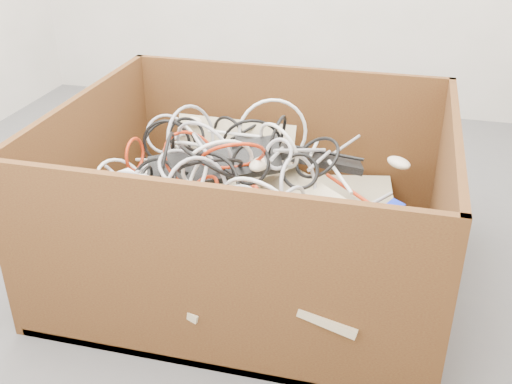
% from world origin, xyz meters
% --- Properties ---
extents(ground, '(3.00, 3.00, 0.00)m').
position_xyz_m(ground, '(0.00, 0.00, 0.00)').
color(ground, '#565659').
rests_on(ground, ground).
extents(cardboard_box, '(1.26, 1.05, 0.61)m').
position_xyz_m(cardboard_box, '(0.24, -0.22, 0.15)').
color(cardboard_box, '#421F10').
rests_on(cardboard_box, ground).
extents(keyboard_pile, '(0.95, 0.97, 0.35)m').
position_xyz_m(keyboard_pile, '(0.25, -0.23, 0.28)').
color(keyboard_pile, '#C2B489').
rests_on(keyboard_pile, cardboard_box).
extents(mice_scatter, '(0.97, 0.75, 0.19)m').
position_xyz_m(mice_scatter, '(0.23, -0.23, 0.33)').
color(mice_scatter, beige).
rests_on(mice_scatter, keyboard_pile).
extents(power_strip_left, '(0.27, 0.16, 0.11)m').
position_xyz_m(power_strip_left, '(-0.04, -0.26, 0.35)').
color(power_strip_left, white).
rests_on(power_strip_left, keyboard_pile).
extents(power_strip_right, '(0.30, 0.17, 0.10)m').
position_xyz_m(power_strip_right, '(-0.03, -0.40, 0.35)').
color(power_strip_right, white).
rests_on(power_strip_right, keyboard_pile).
extents(vga_plug, '(0.06, 0.06, 0.03)m').
position_xyz_m(vga_plug, '(0.72, -0.31, 0.37)').
color(vga_plug, '#0C21BF').
rests_on(vga_plug, keyboard_pile).
extents(cable_tangle, '(1.00, 0.89, 0.42)m').
position_xyz_m(cable_tangle, '(0.11, -0.25, 0.40)').
color(cable_tangle, silver).
rests_on(cable_tangle, keyboard_pile).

